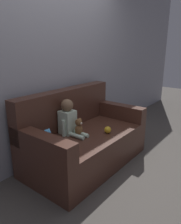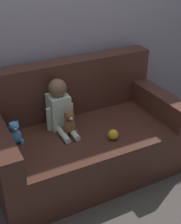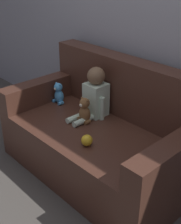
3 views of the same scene
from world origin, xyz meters
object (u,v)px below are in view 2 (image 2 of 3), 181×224
at_px(person_baby, 59,107).
at_px(toy_ball, 113,135).
at_px(plush_toy_side, 15,133).
at_px(couch, 82,136).
at_px(teddy_bear_brown, 69,123).

distance_m(person_baby, toy_ball, 0.51).
distance_m(plush_toy_side, toy_ball, 0.78).
relative_size(couch, plush_toy_side, 7.95).
bearing_deg(plush_toy_side, couch, -0.37).
bearing_deg(plush_toy_side, toy_ball, -22.55).
relative_size(couch, teddy_bear_brown, 7.39).
bearing_deg(person_baby, plush_toy_side, -169.51).
xyz_separation_m(person_baby, teddy_bear_brown, (0.03, -0.14, -0.09)).
distance_m(couch, person_baby, 0.36).
distance_m(teddy_bear_brown, plush_toy_side, 0.45).
relative_size(person_baby, plush_toy_side, 2.16).
relative_size(couch, toy_ball, 18.78).
xyz_separation_m(teddy_bear_brown, toy_ball, (0.28, -0.23, -0.06)).
bearing_deg(teddy_bear_brown, person_baby, 101.31).
relative_size(plush_toy_side, toy_ball, 2.36).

